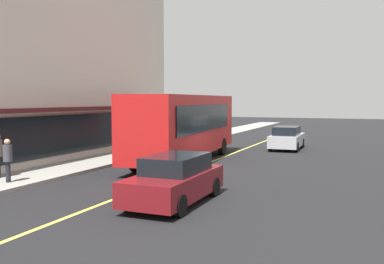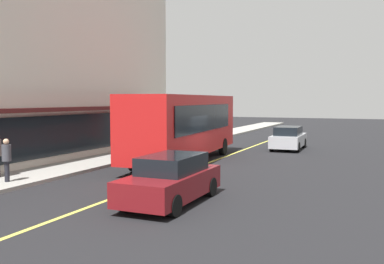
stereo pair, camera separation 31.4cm
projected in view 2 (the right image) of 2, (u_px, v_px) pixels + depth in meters
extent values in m
plane|color=black|center=(196.00, 167.00, 20.70)|extent=(120.00, 120.00, 0.00)
cube|color=#9E9B93|center=(105.00, 160.00, 22.80)|extent=(80.00, 2.75, 0.15)
cube|color=#D8D14C|center=(196.00, 167.00, 20.70)|extent=(36.00, 0.16, 0.01)
cube|color=#4C1919|center=(51.00, 110.00, 20.48)|extent=(17.67, 0.70, 0.20)
cube|color=black|center=(48.00, 136.00, 20.66)|extent=(15.15, 0.08, 2.00)
cube|color=red|center=(185.00, 124.00, 22.29)|extent=(11.16, 3.37, 3.00)
cube|color=black|center=(214.00, 114.00, 27.40)|extent=(0.29, 2.10, 1.80)
cube|color=black|center=(160.00, 117.00, 22.40)|extent=(8.78, 0.76, 1.32)
cube|color=black|center=(206.00, 118.00, 21.57)|extent=(8.78, 0.76, 1.32)
cube|color=#0CF259|center=(214.00, 100.00, 27.40)|extent=(0.23, 1.90, 0.36)
cube|color=#2D2D33|center=(214.00, 139.00, 27.62)|extent=(0.35, 2.41, 0.40)
cylinder|color=black|center=(187.00, 145.00, 26.09)|extent=(1.02, 0.38, 1.00)
cylinder|color=black|center=(223.00, 147.00, 25.36)|extent=(1.02, 0.38, 1.00)
cylinder|color=black|center=(135.00, 161.00, 19.45)|extent=(1.02, 0.38, 1.00)
cylinder|color=black|center=(182.00, 163.00, 18.72)|extent=(1.02, 0.38, 1.00)
cylinder|color=#2D2D33|center=(188.00, 121.00, 30.59)|extent=(0.12, 0.12, 3.20)
cube|color=black|center=(185.00, 105.00, 30.58)|extent=(0.30, 0.30, 0.90)
sphere|color=red|center=(183.00, 101.00, 30.63)|extent=(0.18, 0.18, 0.18)
sphere|color=orange|center=(183.00, 105.00, 30.65)|extent=(0.18, 0.18, 0.18)
sphere|color=green|center=(183.00, 109.00, 30.67)|extent=(0.18, 0.18, 0.18)
cube|color=maroon|center=(170.00, 184.00, 13.49)|extent=(4.30, 1.80, 0.75)
cube|color=black|center=(173.00, 163.00, 13.58)|extent=(2.41, 1.51, 0.55)
cylinder|color=black|center=(174.00, 206.00, 11.89)|extent=(0.64, 0.22, 0.64)
cylinder|color=black|center=(124.00, 200.00, 12.54)|extent=(0.64, 0.22, 0.64)
cylinder|color=black|center=(211.00, 187.00, 14.48)|extent=(0.64, 0.22, 0.64)
cylinder|color=black|center=(168.00, 183.00, 15.14)|extent=(0.64, 0.22, 0.64)
cube|color=#B7BABF|center=(289.00, 140.00, 28.19)|extent=(4.34, 1.90, 0.75)
cube|color=black|center=(288.00, 131.00, 28.00)|extent=(2.44, 1.57, 0.55)
cylinder|color=black|center=(280.00, 142.00, 29.83)|extent=(0.65, 0.24, 0.64)
cylinder|color=black|center=(304.00, 143.00, 29.21)|extent=(0.65, 0.24, 0.64)
cylinder|color=black|center=(272.00, 146.00, 27.21)|extent=(0.65, 0.24, 0.64)
cylinder|color=black|center=(298.00, 147.00, 26.59)|extent=(0.65, 0.24, 0.64)
cylinder|color=black|center=(137.00, 143.00, 26.84)|extent=(0.18, 0.18, 0.78)
cylinder|color=#26723F|center=(137.00, 132.00, 26.79)|extent=(0.34, 0.34, 0.62)
sphere|color=tan|center=(137.00, 126.00, 26.76)|extent=(0.22, 0.22, 0.22)
cylinder|color=black|center=(7.00, 171.00, 16.24)|extent=(0.18, 0.18, 0.80)
cylinder|color=#3F3F47|center=(6.00, 153.00, 16.18)|extent=(0.34, 0.34, 0.63)
sphere|color=tan|center=(6.00, 142.00, 16.15)|extent=(0.22, 0.22, 0.22)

